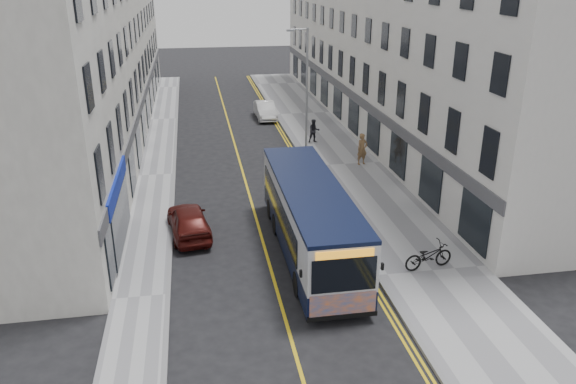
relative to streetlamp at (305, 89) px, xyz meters
name	(u,v)px	position (x,y,z in m)	size (l,w,h in m)	color
ground	(271,271)	(-4.17, -14.00, -4.38)	(140.00, 140.00, 0.00)	black
pavement_east	(345,165)	(2.08, -2.00, -4.32)	(4.50, 64.00, 0.12)	#9A9A9C
pavement_west	(156,175)	(-9.17, -2.00, -4.32)	(2.00, 64.00, 0.12)	#9A9A9C
kerb_east	(308,167)	(-0.17, -2.00, -4.32)	(0.18, 64.00, 0.13)	slate
kerb_west	(174,174)	(-8.17, -2.00, -4.32)	(0.18, 64.00, 0.13)	slate
road_centre_line	(243,171)	(-4.17, -2.00, -4.38)	(0.12, 64.00, 0.01)	gold
road_dbl_yellow_inner	(301,168)	(-0.62, -2.00, -4.38)	(0.10, 64.00, 0.01)	gold
road_dbl_yellow_outer	(304,168)	(-0.42, -2.00, -4.38)	(0.10, 64.00, 0.01)	gold
terrace_east	(385,38)	(7.33, 7.00, 2.12)	(6.00, 46.00, 13.00)	silver
terrace_west	(93,44)	(-13.17, 7.00, 2.12)	(6.00, 46.00, 13.00)	silver
streetlamp	(305,89)	(0.00, 0.00, 0.00)	(1.32, 0.18, 8.00)	#93969B
city_bus	(310,217)	(-2.36, -12.78, -2.70)	(2.48, 10.62, 3.09)	black
bicycle	(429,256)	(1.95, -15.02, -3.72)	(0.72, 2.07, 1.09)	black
pedestrian_near	(362,149)	(3.08, -2.21, -3.31)	(0.70, 0.46, 1.91)	brown
pedestrian_far	(314,131)	(1.21, 2.80, -3.46)	(0.78, 0.61, 1.61)	black
car_white	(265,110)	(-1.13, 10.41, -3.71)	(1.43, 4.10, 1.35)	silver
car_maroon	(189,221)	(-7.34, -10.13, -3.68)	(1.66, 4.12, 1.40)	#450E0B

